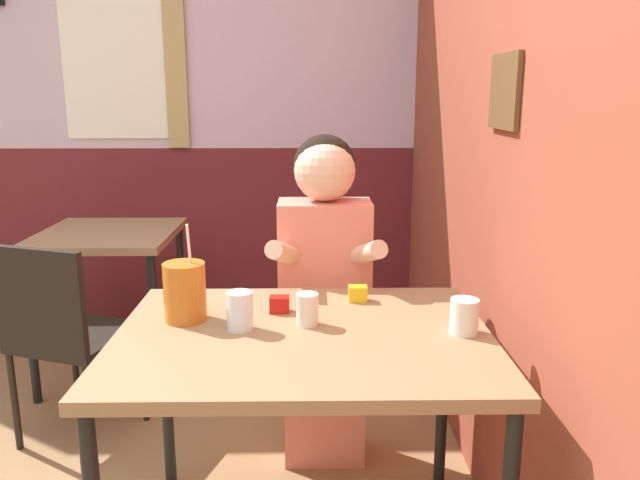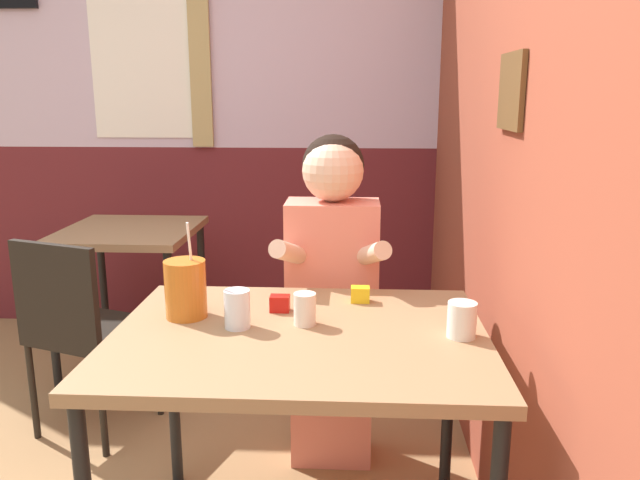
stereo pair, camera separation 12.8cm
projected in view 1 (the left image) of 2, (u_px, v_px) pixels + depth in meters
The scene contains 12 objects.
brick_wall_right at pixel (470, 109), 2.48m from camera, with size 0.08×4.30×2.70m.
back_wall at pixel (211, 103), 3.61m from camera, with size 5.34×0.09×2.70m.
main_table at pixel (303, 354), 1.78m from camera, with size 1.06×0.81×0.75m.
background_table at pixel (109, 251), 3.08m from camera, with size 0.65×0.69×0.75m.
chair_near_window at pixel (63, 329), 2.47m from camera, with size 0.51×0.51×0.86m.
person_seated at pixel (325, 291), 2.34m from camera, with size 0.42×0.42×1.27m.
cocktail_pitcher at pixel (185, 292), 1.84m from camera, with size 0.12×0.12×0.29m.
glass_near_pitcher at pixel (240, 311), 1.77m from camera, with size 0.07×0.07×0.11m.
glass_center at pixel (464, 316), 1.74m from camera, with size 0.08×0.08×0.10m.
glass_far_side at pixel (307, 309), 1.81m from camera, with size 0.07×0.07×0.09m.
condiment_ketchup at pixel (280, 304), 1.92m from camera, with size 0.06×0.04×0.05m.
condiment_mustard at pixel (358, 294), 2.02m from camera, with size 0.06×0.04×0.05m.
Camera 1 is at (0.56, -1.38, 1.41)m, focal length 35.00 mm.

